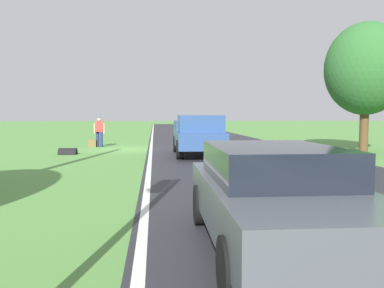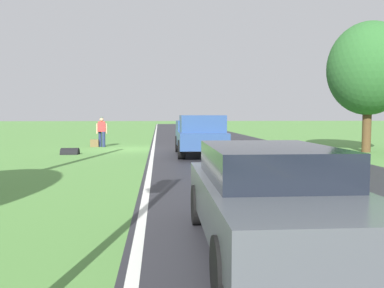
% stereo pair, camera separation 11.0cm
% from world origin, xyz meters
% --- Properties ---
extents(ground_plane, '(200.00, 200.00, 0.00)m').
position_xyz_m(ground_plane, '(0.00, 0.00, 0.00)').
color(ground_plane, '#568E42').
extents(road_surface, '(8.33, 120.00, 0.00)m').
position_xyz_m(road_surface, '(-5.26, 0.00, 0.00)').
color(road_surface, '#28282D').
rests_on(road_surface, ground).
extents(lane_edge_line, '(0.16, 117.60, 0.00)m').
position_xyz_m(lane_edge_line, '(-1.27, 0.00, 0.01)').
color(lane_edge_line, silver).
rests_on(lane_edge_line, ground).
extents(lane_centre_line, '(0.14, 117.60, 0.00)m').
position_xyz_m(lane_centre_line, '(-5.26, 0.00, 0.01)').
color(lane_centre_line, gold).
rests_on(lane_centre_line, ground).
extents(hitchhiker_walking, '(0.62, 0.51, 1.75)m').
position_xyz_m(hitchhiker_walking, '(1.68, -1.70, 0.98)').
color(hitchhiker_walking, navy).
rests_on(hitchhiker_walking, ground).
extents(suitcase_carried, '(0.47, 0.23, 0.44)m').
position_xyz_m(suitcase_carried, '(2.10, -1.59, 0.22)').
color(suitcase_carried, brown).
rests_on(suitcase_carried, ground).
extents(pickup_truck_passing, '(2.14, 5.42, 1.82)m').
position_xyz_m(pickup_truck_passing, '(-3.43, 3.66, 0.97)').
color(pickup_truck_passing, '#2D4C84').
rests_on(pickup_truck_passing, ground).
extents(tree_far_side_near, '(3.93, 3.93, 6.35)m').
position_xyz_m(tree_far_side_near, '(-11.79, 2.70, 4.07)').
color(tree_far_side_near, brown).
rests_on(tree_far_side_near, ground).
extents(sedan_ahead_same_lane, '(1.97, 4.42, 1.41)m').
position_xyz_m(sedan_ahead_same_lane, '(-3.07, 16.32, 0.75)').
color(sedan_ahead_same_lane, '#4C5156').
rests_on(sedan_ahead_same_lane, ground).
extents(drainage_culvert, '(0.80, 0.60, 0.60)m').
position_xyz_m(drainage_culvert, '(2.55, 2.62, 0.00)').
color(drainage_culvert, black).
rests_on(drainage_culvert, ground).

